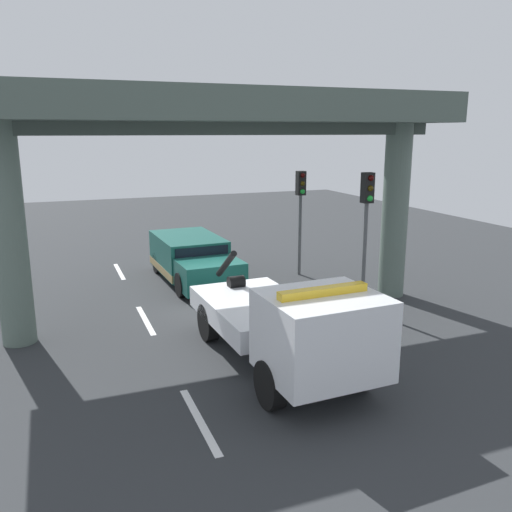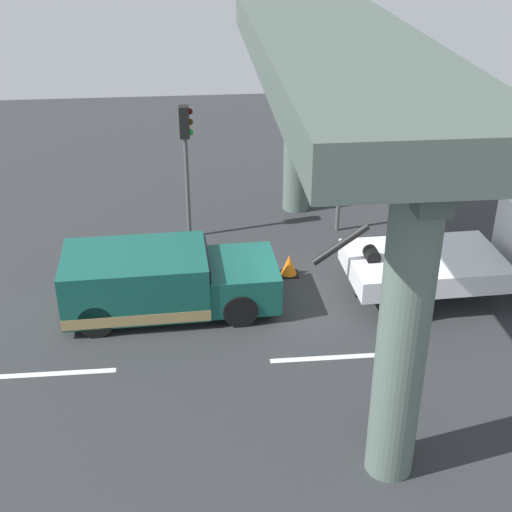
% 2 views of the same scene
% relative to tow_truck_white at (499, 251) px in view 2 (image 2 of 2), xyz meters
% --- Properties ---
extents(ground_plane, '(60.00, 40.00, 0.10)m').
position_rel_tow_truck_white_xyz_m(ground_plane, '(-4.79, -0.03, -1.25)').
color(ground_plane, '#2D3033').
extents(lane_stripe_west, '(2.60, 0.16, 0.01)m').
position_rel_tow_truck_white_xyz_m(lane_stripe_west, '(-10.79, -2.47, -1.20)').
color(lane_stripe_west, silver).
rests_on(lane_stripe_west, ground).
extents(lane_stripe_mid, '(2.60, 0.16, 0.01)m').
position_rel_tow_truck_white_xyz_m(lane_stripe_mid, '(-4.79, -2.47, -1.20)').
color(lane_stripe_mid, silver).
rests_on(lane_stripe_mid, ground).
extents(tow_truck_white, '(7.29, 2.61, 2.46)m').
position_rel_tow_truck_white_xyz_m(tow_truck_white, '(0.00, 0.00, 0.00)').
color(tow_truck_white, white).
rests_on(tow_truck_white, ground).
extents(towed_van_green, '(5.27, 2.38, 1.58)m').
position_rel_tow_truck_white_xyz_m(towed_van_green, '(-8.54, -0.03, -0.42)').
color(towed_van_green, '#145147').
rests_on(towed_van_green, ground).
extents(overpass_structure, '(3.60, 13.64, 6.57)m').
position_rel_tow_truck_white_xyz_m(overpass_structure, '(-4.31, -0.03, 4.39)').
color(overpass_structure, '#596B60').
rests_on(overpass_structure, ground).
extents(traffic_light_near, '(0.39, 0.32, 4.00)m').
position_rel_tow_truck_white_xyz_m(traffic_light_near, '(-7.77, 4.02, 1.72)').
color(traffic_light_near, '#515456').
rests_on(traffic_light_near, ground).
extents(traffic_light_far, '(0.39, 0.32, 4.26)m').
position_rel_tow_truck_white_xyz_m(traffic_light_far, '(-3.28, 4.02, 1.90)').
color(traffic_light_far, '#515456').
rests_on(traffic_light_far, ground).
extents(traffic_cone_orange, '(0.50, 0.50, 0.59)m').
position_rel_tow_truck_white_xyz_m(traffic_cone_orange, '(-5.14, 1.41, -0.92)').
color(traffic_cone_orange, orange).
rests_on(traffic_cone_orange, ground).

